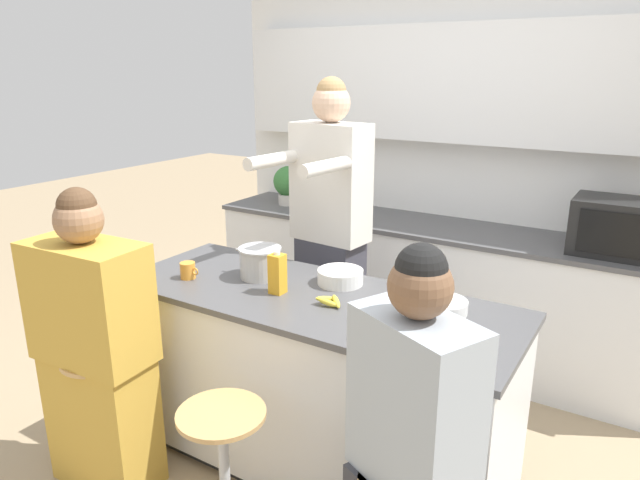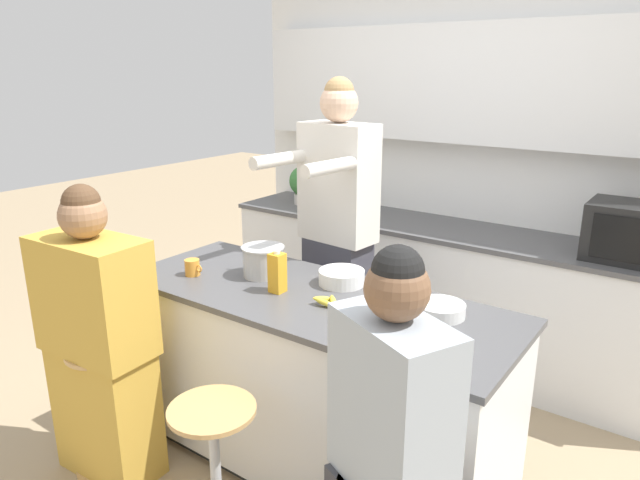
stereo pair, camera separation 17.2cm
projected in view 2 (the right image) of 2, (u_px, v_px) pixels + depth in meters
name	position (u px, v px, depth m)	size (l,w,h in m)	color
ground_plane	(312.00, 461.00, 2.91)	(16.00, 16.00, 0.00)	tan
wall_back	(464.00, 128.00, 3.80)	(3.32, 0.22, 2.70)	white
back_counter	(436.00, 291.00, 3.89)	(3.09, 0.59, 0.92)	silver
kitchen_island	(311.00, 381.00, 2.78)	(1.94, 0.74, 0.91)	black
bar_stool_leftmost	(110.00, 407.00, 2.78)	(0.38, 0.38, 0.65)	tan
bar_stool_center	(216.00, 476.00, 2.31)	(0.38, 0.38, 0.65)	tan
person_cooking	(337.00, 246.00, 3.28)	(0.48, 0.62, 1.88)	#383842
person_wrapped_blanket	(99.00, 346.00, 2.66)	(0.56, 0.32, 1.45)	gold
cooking_pot	(263.00, 261.00, 2.88)	(0.30, 0.22, 0.15)	#B7BABC
fruit_bowl	(440.00, 310.00, 2.42)	(0.21, 0.21, 0.06)	white
mixing_bowl_steel	(342.00, 277.00, 2.77)	(0.22, 0.22, 0.07)	white
coffee_cup_near	(361.00, 332.00, 2.19)	(0.11, 0.08, 0.08)	white
coffee_cup_far	(192.00, 267.00, 2.89)	(0.11, 0.08, 0.08)	orange
banana_bunch	(327.00, 301.00, 2.53)	(0.14, 0.10, 0.05)	yellow
juice_carton	(277.00, 272.00, 2.66)	(0.07, 0.07, 0.20)	gold
potted_plant	(304.00, 183.00, 4.35)	(0.23, 0.23, 0.30)	beige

